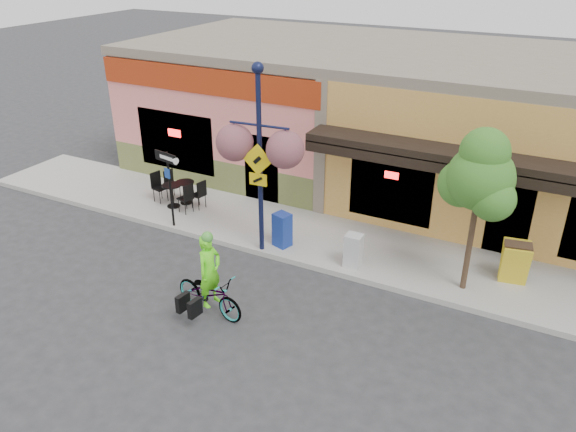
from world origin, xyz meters
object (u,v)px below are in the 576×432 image
at_px(lamp_post, 260,162).
at_px(newspaper_box_grey, 353,251).
at_px(one_way_sign, 170,190).
at_px(newspaper_box_blue, 282,230).
at_px(bicycle, 209,294).
at_px(cyclist_rider, 210,280).
at_px(building, 397,116).
at_px(street_tree, 475,212).

xyz_separation_m(lamp_post, newspaper_box_grey, (2.51, 0.31, -2.05)).
xyz_separation_m(one_way_sign, newspaper_box_blue, (3.38, 0.42, -0.66)).
relative_size(bicycle, cyclist_rider, 1.09).
xyz_separation_m(bicycle, newspaper_box_blue, (0.12, 3.27, 0.14)).
relative_size(bicycle, lamp_post, 0.37).
relative_size(building, street_tree, 4.51).
distance_m(building, newspaper_box_blue, 6.71).
bearing_deg(newspaper_box_blue, bicycle, -74.89).
bearing_deg(one_way_sign, street_tree, 15.85).
bearing_deg(one_way_sign, bicycle, -29.56).
bearing_deg(newspaper_box_grey, newspaper_box_blue, 176.44).
height_order(bicycle, cyclist_rider, cyclist_rider).
xyz_separation_m(cyclist_rider, one_way_sign, (-3.30, 2.85, 0.42)).
bearing_deg(cyclist_rider, bicycle, 98.16).
bearing_deg(cyclist_rider, newspaper_box_blue, 6.89).
height_order(lamp_post, street_tree, lamp_post).
relative_size(lamp_post, newspaper_box_blue, 5.25).
bearing_deg(building, one_way_sign, -122.68).
distance_m(building, newspaper_box_grey, 6.84).
relative_size(lamp_post, newspaper_box_grey, 5.62).
bearing_deg(building, bicycle, -96.71).
xyz_separation_m(bicycle, one_way_sign, (-3.25, 2.85, 0.80)).
relative_size(cyclist_rider, one_way_sign, 0.76).
xyz_separation_m(one_way_sign, street_tree, (8.21, 0.60, 0.88)).
xyz_separation_m(cyclist_rider, street_tree, (4.91, 3.45, 1.31)).
bearing_deg(building, lamp_post, -101.72).
relative_size(one_way_sign, newspaper_box_blue, 2.38).
relative_size(building, one_way_sign, 8.01).
relative_size(building, newspaper_box_blue, 19.10).
relative_size(one_way_sign, newspaper_box_grey, 2.55).
xyz_separation_m(newspaper_box_blue, newspaper_box_grey, (2.11, -0.11, -0.03)).
xyz_separation_m(building, street_tree, (3.81, -6.25, -0.08)).
height_order(building, newspaper_box_grey, building).
bearing_deg(cyclist_rider, building, 1.74).
height_order(lamp_post, newspaper_box_blue, lamp_post).
bearing_deg(bicycle, newspaper_box_grey, -27.05).
relative_size(building, cyclist_rider, 10.57).
relative_size(newspaper_box_grey, street_tree, 0.22).
bearing_deg(newspaper_box_grey, street_tree, 5.52).
height_order(cyclist_rider, newspaper_box_grey, cyclist_rider).
bearing_deg(lamp_post, bicycle, -89.44).
xyz_separation_m(bicycle, lamp_post, (-0.28, 2.85, 2.16)).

